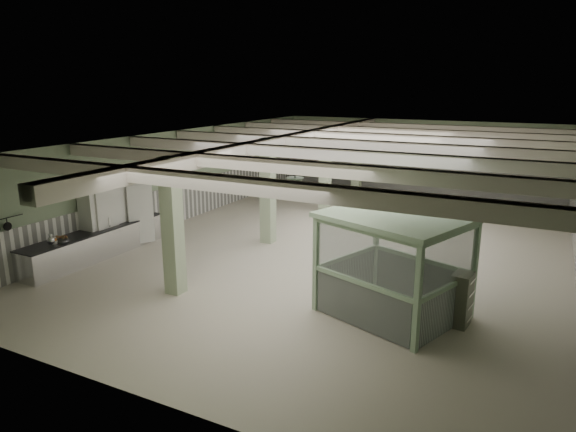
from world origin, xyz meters
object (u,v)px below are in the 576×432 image
at_px(guard_booth, 395,247).
at_px(walkin_cooler, 114,218).
at_px(prep_counter, 96,243).
at_px(filing_cabinet, 461,300).

bearing_deg(guard_booth, walkin_cooler, -164.49).
relative_size(prep_counter, guard_booth, 1.39).
distance_m(prep_counter, walkin_cooler, 1.08).
distance_m(walkin_cooler, guard_booth, 9.60).
distance_m(prep_counter, guard_booth, 9.56).
bearing_deg(prep_counter, walkin_cooler, 95.29).
relative_size(prep_counter, filing_cabinet, 4.19).
relative_size(walkin_cooler, filing_cabinet, 1.85).
bearing_deg(filing_cabinet, guard_booth, -168.83).
xyz_separation_m(walkin_cooler, guard_booth, (9.56, -0.68, 0.63)).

